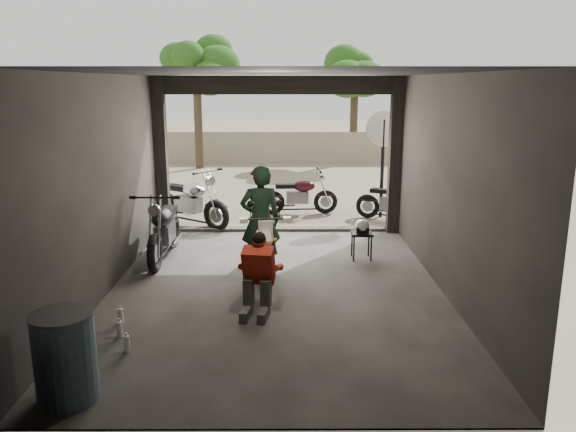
{
  "coord_description": "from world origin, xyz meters",
  "views": [
    {
      "loc": [
        0.14,
        -7.99,
        3.08
      ],
      "look_at": [
        0.19,
        0.6,
        1.02
      ],
      "focal_mm": 35.0,
      "sensor_mm": 36.0,
      "label": 1
    }
  ],
  "objects_px": {
    "mechanic": "(257,277)",
    "stool": "(362,236)",
    "main_bike": "(263,245)",
    "helmet": "(362,226)",
    "outside_bike_b": "(299,192)",
    "outside_bike_a": "(190,197)",
    "outside_bike_c": "(394,198)",
    "rider": "(260,220)",
    "oil_drum": "(65,359)",
    "sign_post": "(383,146)",
    "left_bike": "(164,225)"
  },
  "relations": [
    {
      "from": "mechanic",
      "to": "helmet",
      "type": "bearing_deg",
      "value": 62.93
    },
    {
      "from": "outside_bike_b",
      "to": "stool",
      "type": "xyz_separation_m",
      "value": [
        1.02,
        -3.56,
        -0.11
      ]
    },
    {
      "from": "stool",
      "to": "oil_drum",
      "type": "distance_m",
      "value": 5.72
    },
    {
      "from": "left_bike",
      "to": "outside_bike_b",
      "type": "bearing_deg",
      "value": 55.41
    },
    {
      "from": "outside_bike_a",
      "to": "outside_bike_c",
      "type": "relative_size",
      "value": 1.23
    },
    {
      "from": "outside_bike_a",
      "to": "mechanic",
      "type": "height_order",
      "value": "outside_bike_a"
    },
    {
      "from": "left_bike",
      "to": "oil_drum",
      "type": "distance_m",
      "value": 4.59
    },
    {
      "from": "stool",
      "to": "sign_post",
      "type": "bearing_deg",
      "value": 74.78
    },
    {
      "from": "outside_bike_c",
      "to": "outside_bike_b",
      "type": "bearing_deg",
      "value": 98.34
    },
    {
      "from": "main_bike",
      "to": "mechanic",
      "type": "height_order",
      "value": "main_bike"
    },
    {
      "from": "main_bike",
      "to": "rider",
      "type": "height_order",
      "value": "rider"
    },
    {
      "from": "rider",
      "to": "sign_post",
      "type": "height_order",
      "value": "sign_post"
    },
    {
      "from": "mechanic",
      "to": "outside_bike_b",
      "type": "bearing_deg",
      "value": 91.9
    },
    {
      "from": "sign_post",
      "to": "helmet",
      "type": "bearing_deg",
      "value": -127.16
    },
    {
      "from": "left_bike",
      "to": "stool",
      "type": "distance_m",
      "value": 3.5
    },
    {
      "from": "outside_bike_c",
      "to": "stool",
      "type": "xyz_separation_m",
      "value": [
        -1.11,
        -2.87,
        -0.1
      ]
    },
    {
      "from": "main_bike",
      "to": "outside_bike_b",
      "type": "xyz_separation_m",
      "value": [
        0.68,
        4.58,
        -0.04
      ]
    },
    {
      "from": "outside_bike_a",
      "to": "sign_post",
      "type": "xyz_separation_m",
      "value": [
        4.3,
        0.83,
        1.02
      ]
    },
    {
      "from": "helmet",
      "to": "sign_post",
      "type": "xyz_separation_m",
      "value": [
        0.89,
        3.26,
        1.04
      ]
    },
    {
      "from": "oil_drum",
      "to": "stool",
      "type": "bearing_deg",
      "value": 52.38
    },
    {
      "from": "mechanic",
      "to": "stool",
      "type": "xyz_separation_m",
      "value": [
        1.73,
        2.41,
        -0.11
      ]
    },
    {
      "from": "mechanic",
      "to": "rider",
      "type": "bearing_deg",
      "value": 99.54
    },
    {
      "from": "main_bike",
      "to": "outside_bike_c",
      "type": "xyz_separation_m",
      "value": [
        2.81,
        3.89,
        -0.05
      ]
    },
    {
      "from": "main_bike",
      "to": "helmet",
      "type": "bearing_deg",
      "value": 24.43
    },
    {
      "from": "outside_bike_a",
      "to": "sign_post",
      "type": "height_order",
      "value": "sign_post"
    },
    {
      "from": "left_bike",
      "to": "mechanic",
      "type": "bearing_deg",
      "value": -53.81
    },
    {
      "from": "outside_bike_a",
      "to": "oil_drum",
      "type": "height_order",
      "value": "outside_bike_a"
    },
    {
      "from": "oil_drum",
      "to": "sign_post",
      "type": "relative_size",
      "value": 0.37
    },
    {
      "from": "left_bike",
      "to": "rider",
      "type": "relative_size",
      "value": 1.03
    },
    {
      "from": "outside_bike_b",
      "to": "helmet",
      "type": "bearing_deg",
      "value": -168.17
    },
    {
      "from": "outside_bike_a",
      "to": "helmet",
      "type": "height_order",
      "value": "outside_bike_a"
    },
    {
      "from": "left_bike",
      "to": "helmet",
      "type": "height_order",
      "value": "left_bike"
    },
    {
      "from": "outside_bike_a",
      "to": "outside_bike_c",
      "type": "height_order",
      "value": "outside_bike_a"
    },
    {
      "from": "rider",
      "to": "stool",
      "type": "bearing_deg",
      "value": -167.46
    },
    {
      "from": "oil_drum",
      "to": "mechanic",
      "type": "bearing_deg",
      "value": 50.2
    },
    {
      "from": "oil_drum",
      "to": "sign_post",
      "type": "distance_m",
      "value": 9.0
    },
    {
      "from": "outside_bike_c",
      "to": "helmet",
      "type": "xyz_separation_m",
      "value": [
        -1.11,
        -2.89,
        0.1
      ]
    },
    {
      "from": "main_bike",
      "to": "mechanic",
      "type": "relative_size",
      "value": 1.6
    },
    {
      "from": "stool",
      "to": "helmet",
      "type": "height_order",
      "value": "helmet"
    },
    {
      "from": "rider",
      "to": "stool",
      "type": "xyz_separation_m",
      "value": [
        1.75,
        0.7,
        -0.47
      ]
    },
    {
      "from": "mechanic",
      "to": "sign_post",
      "type": "xyz_separation_m",
      "value": [
        2.61,
        5.66,
        1.13
      ]
    },
    {
      "from": "mechanic",
      "to": "outside_bike_a",
      "type": "bearing_deg",
      "value": 118.02
    },
    {
      "from": "main_bike",
      "to": "mechanic",
      "type": "bearing_deg",
      "value": -97.33
    },
    {
      "from": "oil_drum",
      "to": "outside_bike_b",
      "type": "bearing_deg",
      "value": 72.99
    },
    {
      "from": "rider",
      "to": "mechanic",
      "type": "height_order",
      "value": "rider"
    },
    {
      "from": "left_bike",
      "to": "outside_bike_c",
      "type": "xyz_separation_m",
      "value": [
        4.6,
        2.81,
        -0.1
      ]
    },
    {
      "from": "main_bike",
      "to": "oil_drum",
      "type": "distance_m",
      "value": 3.95
    },
    {
      "from": "outside_bike_c",
      "to": "helmet",
      "type": "bearing_deg",
      "value": -174.82
    },
    {
      "from": "left_bike",
      "to": "oil_drum",
      "type": "height_order",
      "value": "left_bike"
    },
    {
      "from": "stool",
      "to": "helmet",
      "type": "bearing_deg",
      "value": -98.29
    }
  ]
}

